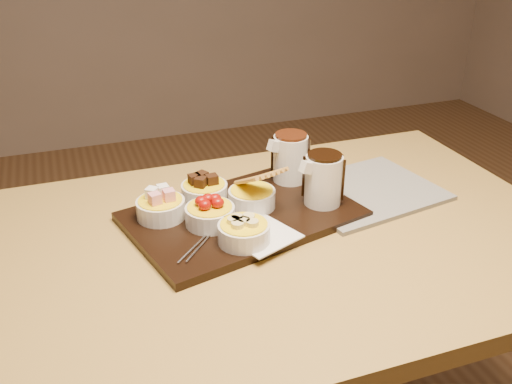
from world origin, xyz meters
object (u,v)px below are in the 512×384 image
object	(u,v)px
serving_board	(243,216)
pitcher_dark_chocolate	(323,180)
dining_table	(278,274)
pitcher_milk_chocolate	(290,158)
bowl_strawberries	(210,216)
newspaper	(365,192)

from	to	relation	value
serving_board	pitcher_dark_chocolate	xyz separation A→B (m)	(0.17, -0.02, 0.06)
pitcher_dark_chocolate	serving_board	bearing A→B (deg)	160.02
dining_table	pitcher_milk_chocolate	xyz separation A→B (m)	(0.10, 0.19, 0.17)
serving_board	bowl_strawberries	world-z (taller)	bowl_strawberries
newspaper	pitcher_dark_chocolate	bearing A→B (deg)	-173.18
serving_board	pitcher_milk_chocolate	distance (m)	0.20
dining_table	serving_board	size ratio (longest dim) A/B	2.61
serving_board	dining_table	bearing A→B (deg)	-70.62
pitcher_milk_chocolate	newspaper	bearing A→B (deg)	-45.26
pitcher_dark_chocolate	newspaper	size ratio (longest dim) A/B	0.34
serving_board	pitcher_milk_chocolate	bearing A→B (deg)	21.80
serving_board	newspaper	world-z (taller)	serving_board
dining_table	pitcher_milk_chocolate	bearing A→B (deg)	61.24
dining_table	bowl_strawberries	distance (m)	0.19
pitcher_dark_chocolate	pitcher_milk_chocolate	bearing A→B (deg)	85.60
pitcher_dark_chocolate	newspaper	bearing A→B (deg)	2.82
pitcher_milk_chocolate	newspaper	world-z (taller)	pitcher_milk_chocolate
serving_board	bowl_strawberries	xyz separation A→B (m)	(-0.08, -0.02, 0.03)
dining_table	pitcher_dark_chocolate	bearing A→B (deg)	25.22
pitcher_dark_chocolate	pitcher_milk_chocolate	distance (m)	0.13
bowl_strawberries	serving_board	bearing A→B (deg)	17.41
bowl_strawberries	dining_table	bearing A→B (deg)	-22.74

